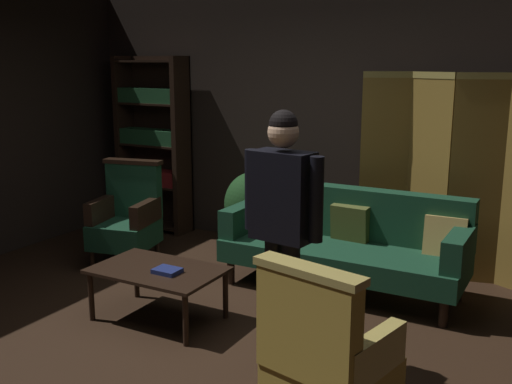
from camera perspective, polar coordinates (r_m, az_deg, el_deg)
ground_plane at (r=4.55m, az=-5.01°, el=-13.73°), size 10.00×10.00×0.00m
back_wall at (r=6.29m, az=7.32°, el=6.86°), size 7.20×0.10×2.80m
folding_screen at (r=5.73m, az=18.14°, el=1.62°), size 1.73×0.32×1.90m
bookshelf at (r=7.19m, az=-9.73°, el=4.74°), size 0.90×0.32×2.05m
velvet_couch at (r=5.36m, az=8.58°, el=-4.48°), size 2.12×0.78×0.88m
coffee_table at (r=4.76m, az=-9.34°, el=-7.73°), size 1.00×0.64×0.42m
armchair_gilt_accent at (r=3.23m, az=6.65°, el=-15.58°), size 0.69×0.69×1.04m
armchair_wing_left at (r=6.02m, az=-12.18°, el=-2.39°), size 0.69×0.68×1.04m
standing_figure at (r=3.87m, az=2.55°, el=-2.18°), size 0.59×0.26×1.70m
potted_plant at (r=6.21m, az=-0.37°, el=-1.48°), size 0.58×0.58×0.87m
book_navy_cloth at (r=4.63m, az=-8.46°, el=-7.43°), size 0.20×0.16×0.03m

